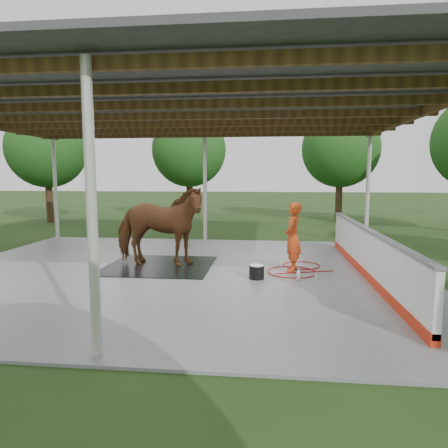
# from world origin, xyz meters

# --- Properties ---
(ground) EXTENTS (100.00, 100.00, 0.00)m
(ground) POSITION_xyz_m (0.00, 0.00, 0.00)
(ground) COLOR #1E3814
(concrete_slab) EXTENTS (12.00, 10.00, 0.05)m
(concrete_slab) POSITION_xyz_m (0.00, 0.00, 0.03)
(concrete_slab) COLOR slate
(concrete_slab) RESTS_ON ground
(pavilion_structure) EXTENTS (12.60, 10.60, 4.05)m
(pavilion_structure) POSITION_xyz_m (0.00, -0.00, 3.97)
(pavilion_structure) COLOR beige
(pavilion_structure) RESTS_ON ground
(dasher_board) EXTENTS (0.16, 8.00, 1.15)m
(dasher_board) POSITION_xyz_m (4.60, 0.00, 0.59)
(dasher_board) COLOR red
(dasher_board) RESTS_ON concrete_slab
(tree_belt) EXTENTS (28.00, 28.00, 5.80)m
(tree_belt) POSITION_xyz_m (0.30, 0.90, 3.79)
(tree_belt) COLOR #382314
(tree_belt) RESTS_ON ground
(rubber_mat) EXTENTS (2.75, 2.58, 0.02)m
(rubber_mat) POSITION_xyz_m (-0.58, 0.54, 0.06)
(rubber_mat) COLOR black
(rubber_mat) RESTS_ON concrete_slab
(horse) EXTENTS (2.53, 1.24, 2.10)m
(horse) POSITION_xyz_m (-0.58, 0.54, 1.12)
(horse) COLOR brown
(horse) RESTS_ON rubber_mat
(handler) EXTENTS (0.52, 0.69, 1.73)m
(handler) POSITION_xyz_m (2.88, 0.31, 0.91)
(handler) COLOR #C63F15
(handler) RESTS_ON concrete_slab
(wash_bucket) EXTENTS (0.35, 0.35, 0.32)m
(wash_bucket) POSITION_xyz_m (2.02, -0.50, 0.22)
(wash_bucket) COLOR black
(wash_bucket) RESTS_ON concrete_slab
(soap_bottle_a) EXTENTS (0.13, 0.13, 0.26)m
(soap_bottle_a) POSITION_xyz_m (2.97, -0.52, 0.18)
(soap_bottle_a) COLOR silver
(soap_bottle_a) RESTS_ON concrete_slab
(soap_bottle_b) EXTENTS (0.10, 0.11, 0.17)m
(soap_bottle_b) POSITION_xyz_m (3.40, -0.44, 0.14)
(soap_bottle_b) COLOR #338CD8
(soap_bottle_b) RESTS_ON concrete_slab
(hose_coil) EXTENTS (1.65, 1.87, 0.02)m
(hose_coil) POSITION_xyz_m (2.99, 0.50, 0.06)
(hose_coil) COLOR #A30F0B
(hose_coil) RESTS_ON concrete_slab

